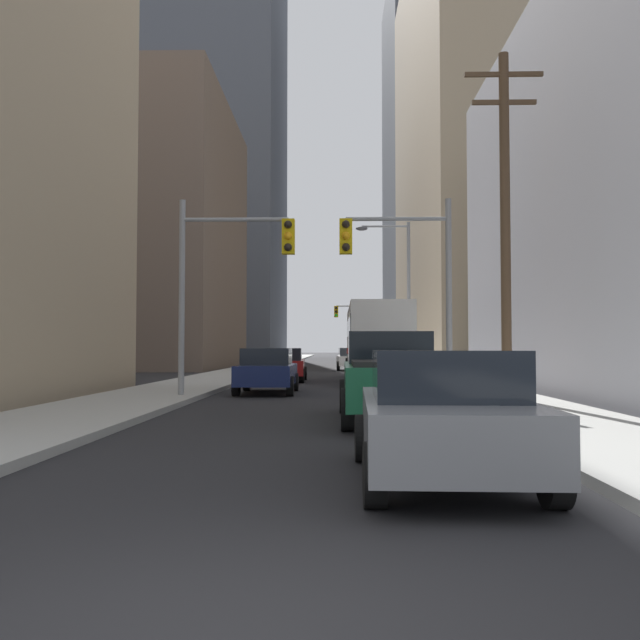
{
  "coord_description": "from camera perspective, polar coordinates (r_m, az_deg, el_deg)",
  "views": [
    {
      "loc": [
        0.59,
        -3.43,
        1.55
      ],
      "look_at": [
        0.0,
        24.2,
        2.66
      ],
      "focal_mm": 38.41,
      "sensor_mm": 36.0,
      "label": 1
    }
  ],
  "objects": [
    {
      "name": "sidewalk_left",
      "position": [
        53.75,
        -4.8,
        -3.86
      ],
      "size": [
        3.28,
        160.0,
        0.15
      ],
      "primitive_type": "cube",
      "color": "#9E9E99",
      "rests_on": "ground"
    },
    {
      "name": "sidewalk_right",
      "position": [
        53.64,
        6.0,
        -3.86
      ],
      "size": [
        3.28,
        160.0,
        0.15
      ],
      "primitive_type": "cube",
      "color": "#9E9E99",
      "rests_on": "ground"
    },
    {
      "name": "city_bus",
      "position": [
        31.85,
        4.65,
        -1.61
      ],
      "size": [
        2.67,
        11.51,
        3.4
      ],
      "color": "silver",
      "rests_on": "ground"
    },
    {
      "name": "pickup_truck_green",
      "position": [
        14.67,
        6.0,
        -4.71
      ],
      "size": [
        2.2,
        5.42,
        1.9
      ],
      "color": "#195938",
      "rests_on": "ground"
    },
    {
      "name": "sedan_grey",
      "position": [
        8.12,
        10.18,
        -7.79
      ],
      "size": [
        1.95,
        4.25,
        1.52
      ],
      "color": "slate",
      "rests_on": "ground"
    },
    {
      "name": "sedan_navy",
      "position": [
        23.19,
        -4.42,
        -4.22
      ],
      "size": [
        1.95,
        4.21,
        1.52
      ],
      "color": "#141E4C",
      "rests_on": "ground"
    },
    {
      "name": "sedan_red",
      "position": [
        31.29,
        -3.0,
        -3.73
      ],
      "size": [
        1.95,
        4.25,
        1.52
      ],
      "color": "maroon",
      "rests_on": "ground"
    },
    {
      "name": "sedan_white",
      "position": [
        46.6,
        2.59,
        -3.26
      ],
      "size": [
        1.96,
        4.27,
        1.52
      ],
      "color": "white",
      "rests_on": "ground"
    },
    {
      "name": "traffic_signal_near_left",
      "position": [
        20.74,
        -7.46,
        4.57
      ],
      "size": [
        3.48,
        0.44,
        6.0
      ],
      "color": "gray",
      "rests_on": "ground"
    },
    {
      "name": "traffic_signal_near_right",
      "position": [
        20.6,
        6.81,
        4.6
      ],
      "size": [
        3.35,
        0.44,
        6.0
      ],
      "color": "gray",
      "rests_on": "ground"
    },
    {
      "name": "traffic_signal_far_right",
      "position": [
        63.48,
        2.95,
        -0.06
      ],
      "size": [
        3.54,
        0.44,
        6.0
      ],
      "color": "gray",
      "rests_on": "ground"
    },
    {
      "name": "utility_pole_right",
      "position": [
        20.0,
        15.18,
        8.29
      ],
      "size": [
        2.2,
        0.28,
        9.85
      ],
      "color": "brown",
      "rests_on": "ground"
    },
    {
      "name": "street_lamp_right",
      "position": [
        32.59,
        6.67,
        3.01
      ],
      "size": [
        2.57,
        0.32,
        7.5
      ],
      "color": "gray",
      "rests_on": "ground"
    },
    {
      "name": "building_left_mid_office",
      "position": [
        57.32,
        -19.9,
        6.5
      ],
      "size": [
        24.64,
        20.98,
        20.37
      ],
      "primitive_type": "cube",
      "color": "#66564C",
      "rests_on": "ground"
    },
    {
      "name": "building_left_far_tower",
      "position": [
        102.53,
        -9.75,
        14.06
      ],
      "size": [
        22.28,
        29.04,
        60.74
      ],
      "primitive_type": "cube",
      "color": "#4C515B",
      "rests_on": "ground"
    },
    {
      "name": "building_right_mid_block",
      "position": [
        59.29,
        14.65,
        13.71
      ],
      "size": [
        14.13,
        29.98,
        35.66
      ],
      "primitive_type": "cube",
      "color": "tan",
      "rests_on": "ground"
    },
    {
      "name": "building_right_far_highrise",
      "position": [
        95.18,
        10.59,
        12.3
      ],
      "size": [
        15.91,
        22.92,
        50.96
      ],
      "primitive_type": "cube",
      "color": "#4C515B",
      "rests_on": "ground"
    }
  ]
}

